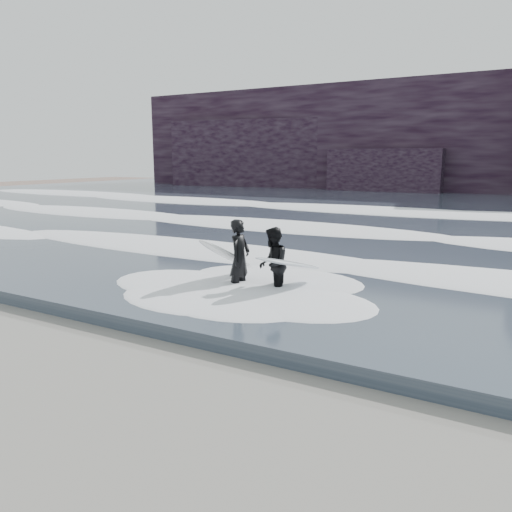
# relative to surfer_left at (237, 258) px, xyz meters

# --- Properties ---
(ground) EXTENTS (120.00, 120.00, 0.00)m
(ground) POSITION_rel_surfer_left_xyz_m (1.73, -6.24, -0.92)
(ground) COLOR #7D5B4D
(ground) RESTS_ON ground
(sea) EXTENTS (90.00, 52.00, 0.30)m
(sea) POSITION_rel_surfer_left_xyz_m (1.73, 22.76, -0.77)
(sea) COLOR #353F4D
(sea) RESTS_ON ground
(headland) EXTENTS (70.00, 9.00, 10.00)m
(headland) POSITION_rel_surfer_left_xyz_m (1.73, 39.76, 4.08)
(headland) COLOR black
(headland) RESTS_ON ground
(foam_near) EXTENTS (60.00, 3.20, 0.20)m
(foam_near) POSITION_rel_surfer_left_xyz_m (1.73, 2.76, -0.52)
(foam_near) COLOR white
(foam_near) RESTS_ON sea
(foam_mid) EXTENTS (60.00, 4.00, 0.24)m
(foam_mid) POSITION_rel_surfer_left_xyz_m (1.73, 9.76, -0.50)
(foam_mid) COLOR white
(foam_mid) RESTS_ON sea
(foam_far) EXTENTS (60.00, 4.80, 0.30)m
(foam_far) POSITION_rel_surfer_left_xyz_m (1.73, 18.76, -0.47)
(foam_far) COLOR white
(foam_far) RESTS_ON sea
(surfer_left) EXTENTS (1.00, 1.96, 1.82)m
(surfer_left) POSITION_rel_surfer_left_xyz_m (0.00, 0.00, 0.00)
(surfer_left) COLOR black
(surfer_left) RESTS_ON ground
(surfer_right) EXTENTS (1.45, 2.16, 1.69)m
(surfer_right) POSITION_rel_surfer_left_xyz_m (0.97, 0.06, -0.07)
(surfer_right) COLOR black
(surfer_right) RESTS_ON ground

